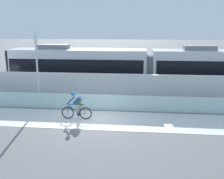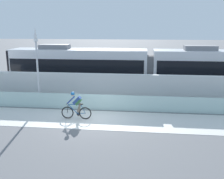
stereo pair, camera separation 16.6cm
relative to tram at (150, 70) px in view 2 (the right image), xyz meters
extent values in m
plane|color=slate|center=(-3.29, -6.85, -1.89)|extent=(200.00, 200.00, 0.00)
cube|color=silver|center=(-3.29, -6.85, -1.89)|extent=(32.00, 3.20, 0.01)
cube|color=silver|center=(-3.29, -5.00, -1.38)|extent=(32.00, 0.05, 1.02)
cube|color=silver|center=(-3.29, -3.20, -0.87)|extent=(32.00, 0.36, 2.04)
cube|color=#595654|center=(-3.29, -0.72, -1.89)|extent=(32.00, 0.08, 0.01)
cube|color=#595654|center=(-3.29, 0.72, -1.89)|extent=(32.00, 0.08, 0.01)
cube|color=silver|center=(-5.74, 0.00, 0.01)|extent=(11.00, 2.50, 3.10)
cube|color=black|center=(-5.74, 0.00, 0.36)|extent=(10.56, 2.54, 1.04)
cube|color=orange|center=(-5.74, 0.00, -1.36)|extent=(10.78, 2.53, 0.28)
cube|color=slate|center=(-7.72, 0.00, 1.74)|extent=(2.40, 1.10, 0.36)
cube|color=#232326|center=(-9.26, 0.00, -1.53)|extent=(1.40, 1.88, 0.20)
cylinder|color=black|center=(-9.26, -0.72, -1.59)|extent=(0.60, 0.10, 0.60)
cylinder|color=black|center=(-9.26, 0.72, -1.59)|extent=(0.60, 0.10, 0.60)
cube|color=#232326|center=(-2.22, 0.00, -1.53)|extent=(1.40, 1.88, 0.20)
cylinder|color=black|center=(-2.22, -0.72, -1.59)|extent=(0.60, 0.10, 0.60)
cylinder|color=black|center=(-2.22, 0.72, -1.59)|extent=(0.60, 0.10, 0.60)
cube|color=black|center=(-11.19, 0.00, 0.01)|extent=(0.16, 2.54, 2.94)
cube|color=orange|center=(5.76, 0.00, -1.36)|extent=(10.78, 2.53, 0.28)
cube|color=slate|center=(3.78, 0.00, 1.74)|extent=(2.40, 1.10, 0.36)
cube|color=#232326|center=(2.24, 0.00, -1.53)|extent=(1.40, 1.88, 0.20)
cylinder|color=black|center=(2.24, -0.72, -1.59)|extent=(0.60, 0.10, 0.60)
cylinder|color=black|center=(2.24, 0.72, -1.59)|extent=(0.60, 0.10, 0.60)
cylinder|color=#59595B|center=(0.01, 0.00, 0.01)|extent=(0.60, 2.30, 2.30)
torus|color=black|center=(-4.80, -6.85, -1.53)|extent=(0.72, 0.06, 0.72)
cylinder|color=#99999E|center=(-4.80, -6.85, -1.53)|extent=(0.07, 0.10, 0.07)
torus|color=black|center=(-3.75, -6.85, -1.53)|extent=(0.72, 0.06, 0.72)
cylinder|color=#99999E|center=(-3.75, -6.85, -1.53)|extent=(0.07, 0.10, 0.07)
cylinder|color=#144C8C|center=(-4.46, -6.85, -1.32)|extent=(0.60, 0.04, 0.58)
cylinder|color=#144C8C|center=(-4.08, -6.85, -1.30)|extent=(0.22, 0.04, 0.59)
cylinder|color=#144C8C|center=(-4.37, -6.85, -1.03)|extent=(0.76, 0.04, 0.07)
cylinder|color=#144C8C|center=(-3.96, -6.85, -1.56)|extent=(0.43, 0.03, 0.09)
cylinder|color=#144C8C|center=(-3.87, -6.85, -1.27)|extent=(0.27, 0.02, 0.53)
cylinder|color=black|center=(-4.77, -6.85, -1.29)|extent=(0.08, 0.03, 0.49)
cube|color=black|center=(-3.99, -6.85, -0.99)|extent=(0.24, 0.10, 0.05)
cylinder|color=black|center=(-4.75, -6.85, -0.94)|extent=(0.03, 0.58, 0.03)
cylinder|color=#262628|center=(-4.17, -6.85, -1.59)|extent=(0.18, 0.02, 0.18)
cube|color=navy|center=(-4.21, -6.85, -0.78)|extent=(0.50, 0.28, 0.51)
cube|color=#336638|center=(-4.12, -6.85, -0.87)|extent=(0.38, 0.30, 0.38)
sphere|color=tan|center=(-4.45, -6.85, -0.43)|extent=(0.20, 0.20, 0.20)
sphere|color=#195999|center=(-4.45, -6.85, -0.40)|extent=(0.23, 0.23, 0.23)
cylinder|color=navy|center=(-4.57, -6.85, -0.77)|extent=(0.44, 0.41, 0.41)
cylinder|color=navy|center=(-4.57, -6.85, -0.77)|extent=(0.44, 0.41, 0.41)
cylinder|color=#726656|center=(-4.10, -6.85, -1.35)|extent=(0.29, 0.33, 0.80)
cylinder|color=#726656|center=(-4.10, -6.85, -1.21)|extent=(0.29, 0.33, 0.54)
cylinder|color=gray|center=(-7.33, -4.70, -1.79)|extent=(0.24, 0.24, 0.20)
cylinder|color=silver|center=(-7.33, -4.70, 0.31)|extent=(0.12, 0.12, 4.20)
cone|color=white|center=(-7.33, -4.70, 2.86)|extent=(0.28, 0.28, 0.90)
camera|label=1|loc=(-0.66, -21.20, 3.31)|focal=42.81mm
camera|label=2|loc=(-0.50, -21.18, 3.31)|focal=42.81mm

